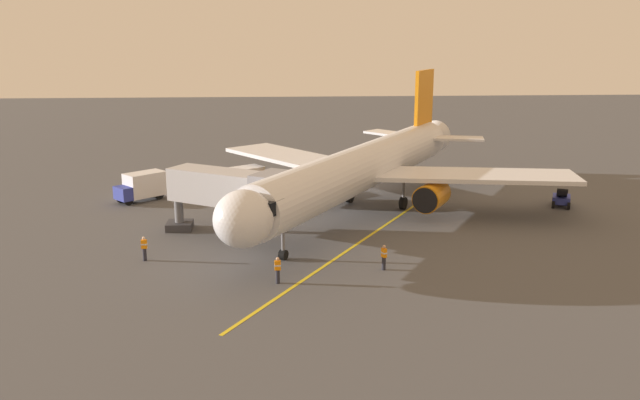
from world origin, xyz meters
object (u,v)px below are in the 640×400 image
jet_bridge (237,191)px  ground_crew_marshaller (384,257)px  airplane (365,168)px  box_truck_near_nose (241,180)px  box_truck_portside (141,186)px  belt_loader_starboard_side (561,199)px  ground_crew_loader (278,270)px  ground_crew_wing_walker (144,248)px

jet_bridge → ground_crew_marshaller: bearing=143.4°
airplane → ground_crew_marshaller: size_ratio=21.20×
airplane → box_truck_near_nose: 13.51m
box_truck_portside → belt_loader_starboard_side: (-38.02, 4.60, -0.67)m
airplane → belt_loader_starboard_side: 18.30m
jet_bridge → ground_crew_loader: jet_bridge is taller
ground_crew_marshaller → belt_loader_starboard_side: (-18.51, -15.21, -0.17)m
jet_bridge → ground_crew_marshaller: jet_bridge is taller
jet_bridge → ground_crew_loader: (-2.93, 9.30, -2.88)m
box_truck_portside → ground_crew_marshaller: bearing=134.6°
box_truck_near_nose → box_truck_portside: bearing=11.7°
ground_crew_marshaller → box_truck_portside: 27.81m
ground_crew_marshaller → ground_crew_loader: size_ratio=1.00×
ground_crew_loader → ground_crew_wing_walker: bearing=-28.0°
airplane → belt_loader_starboard_side: bearing=-176.9°
ground_crew_wing_walker → ground_crew_loader: 10.27m
ground_crew_wing_walker → box_truck_near_nose: (-5.60, -18.84, 0.50)m
box_truck_portside → box_truck_near_nose: bearing=-168.3°
ground_crew_wing_walker → ground_crew_loader: same height
jet_bridge → box_truck_near_nose: 14.56m
airplane → ground_crew_loader: (7.49, 16.20, -3.12)m
airplane → ground_crew_marshaller: airplane is taller
ground_crew_loader → box_truck_portside: (12.55, -21.77, 0.50)m
airplane → box_truck_near_nose: airplane is taller
box_truck_portside → ground_crew_wing_walker: bearing=101.6°
box_truck_near_nose → belt_loader_starboard_side: (-28.94, 6.48, -0.67)m
jet_bridge → ground_crew_marshaller: size_ratio=6.28×
airplane → jet_bridge: bearing=33.5°
airplane → belt_loader_starboard_side: (-17.98, -0.97, -3.29)m
belt_loader_starboard_side → airplane: bearing=3.1°
airplane → ground_crew_wing_walker: bearing=34.5°
ground_crew_loader → belt_loader_starboard_side: belt_loader_starboard_side is taller
airplane → ground_crew_wing_walker: size_ratio=21.20×
box_truck_portside → belt_loader_starboard_side: 38.31m
ground_crew_wing_walker → box_truck_near_nose: bearing=-106.6°
ground_crew_marshaller → box_truck_near_nose: size_ratio=0.35×
jet_bridge → box_truck_portside: 15.93m
ground_crew_wing_walker → box_truck_portside: size_ratio=0.36×
belt_loader_starboard_side → ground_crew_loader: bearing=34.0°
jet_bridge → box_truck_near_nose: (0.55, -14.35, -2.38)m
jet_bridge → box_truck_near_nose: size_ratio=2.19×
belt_loader_starboard_side → box_truck_near_nose: bearing=-12.6°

